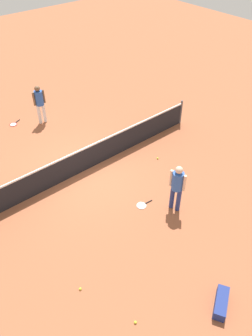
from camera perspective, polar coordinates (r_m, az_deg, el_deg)
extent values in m
plane|color=#9E5638|center=(12.05, -7.27, -0.50)|extent=(40.00, 40.00, 0.00)
cylinder|color=#4C4C51|center=(14.44, 9.35, 9.43)|extent=(0.09, 0.09, 1.07)
cube|color=black|center=(11.76, -7.45, 1.18)|extent=(10.00, 0.02, 0.91)
cube|color=white|center=(11.46, -7.65, 3.07)|extent=(10.00, 0.04, 0.06)
cylinder|color=navy|center=(10.42, 8.97, -5.43)|extent=(0.17, 0.17, 0.85)
cylinder|color=navy|center=(10.48, 7.89, -4.97)|extent=(0.17, 0.17, 0.85)
cylinder|color=#2D59B2|center=(9.94, 8.83, -2.21)|extent=(0.42, 0.42, 0.62)
cylinder|color=beige|center=(9.87, 9.95, -2.58)|extent=(0.11, 0.11, 0.58)
cylinder|color=beige|center=(9.99, 7.74, -1.68)|extent=(0.11, 0.11, 0.58)
sphere|color=beige|center=(9.67, 9.08, -0.35)|extent=(0.29, 0.29, 0.23)
cylinder|color=white|center=(14.84, -13.83, 9.16)|extent=(0.15, 0.15, 0.85)
cylinder|color=white|center=(14.78, -14.61, 8.88)|extent=(0.15, 0.15, 0.85)
cylinder|color=#2D59B2|center=(14.46, -14.69, 11.51)|extent=(0.37, 0.37, 0.62)
cylinder|color=brown|center=(14.51, -13.91, 11.85)|extent=(0.10, 0.10, 0.58)
cylinder|color=brown|center=(14.39, -15.49, 11.31)|extent=(0.10, 0.10, 0.58)
sphere|color=brown|center=(14.27, -14.97, 13.00)|extent=(0.25, 0.25, 0.23)
torus|color=white|center=(10.71, 2.66, -6.44)|extent=(0.34, 0.34, 0.02)
cylinder|color=silver|center=(10.71, 2.66, -6.44)|extent=(0.29, 0.29, 0.00)
cylinder|color=black|center=(10.83, 3.89, -5.81)|extent=(0.28, 0.06, 0.03)
torus|color=red|center=(15.20, -18.73, 7.08)|extent=(0.42, 0.42, 0.02)
cylinder|color=silver|center=(15.20, -18.73, 7.08)|extent=(0.35, 0.35, 0.00)
cylinder|color=black|center=(15.37, -18.06, 7.64)|extent=(0.27, 0.15, 0.03)
sphere|color=#C6E033|center=(8.55, 1.61, -24.89)|extent=(0.07, 0.07, 0.07)
sphere|color=#C6E033|center=(12.52, 5.44, 1.67)|extent=(0.07, 0.07, 0.07)
sphere|color=#C6E033|center=(9.01, -7.83, -19.82)|extent=(0.07, 0.07, 0.07)
cube|color=navy|center=(8.93, 15.96, -21.31)|extent=(0.83, 0.64, 0.28)
cylinder|color=black|center=(8.76, 15.63, -23.25)|extent=(0.22, 0.28, 0.27)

